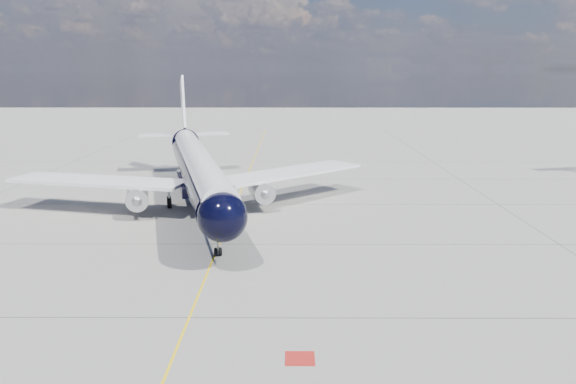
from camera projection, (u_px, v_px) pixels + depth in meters
name	position (u px, v px, depth m)	size (l,w,h in m)	color
ground	(239.00, 195.00, 68.99)	(320.00, 320.00, 0.00)	gray
taxiway_centerline	(235.00, 204.00, 64.11)	(0.16, 160.00, 0.01)	yellow
red_marking	(300.00, 358.00, 29.89)	(1.60, 1.60, 0.01)	maroon
main_airliner	(197.00, 167.00, 62.50)	(39.47, 48.83, 14.31)	black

